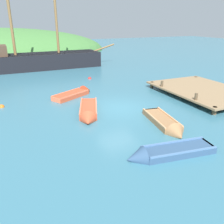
# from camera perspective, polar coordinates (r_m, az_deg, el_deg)

# --- Properties ---
(ground_plane) EXTENTS (120.00, 120.00, 0.00)m
(ground_plane) POSITION_cam_1_polar(r_m,az_deg,el_deg) (15.63, 1.42, 0.96)
(ground_plane) COLOR teal
(dock) EXTENTS (5.53, 7.59, 1.53)m
(dock) POSITION_cam_1_polar(r_m,az_deg,el_deg) (19.67, 21.01, 4.99)
(dock) COLOR #937551
(dock) RESTS_ON ground
(sailing_ship) EXTENTS (17.67, 3.91, 12.13)m
(sailing_ship) POSITION_cam_1_polar(r_m,az_deg,el_deg) (30.07, -17.85, 11.04)
(sailing_ship) COLOR black
(sailing_ship) RESTS_ON ground
(rowboat_outer_left) EXTENTS (1.62, 3.87, 1.00)m
(rowboat_outer_left) POSITION_cam_1_polar(r_m,az_deg,el_deg) (13.21, 12.90, -3.07)
(rowboat_outer_left) COLOR #9E7047
(rowboat_outer_left) RESTS_ON ground
(rowboat_center) EXTENTS (4.03, 1.52, 0.97)m
(rowboat_center) POSITION_cam_1_polar(r_m,az_deg,el_deg) (10.48, 12.47, -9.76)
(rowboat_center) COLOR #335175
(rowboat_center) RESTS_ON ground
(rowboat_near_dock) EXTENTS (2.21, 3.85, 0.97)m
(rowboat_near_dock) POSITION_cam_1_polar(r_m,az_deg,el_deg) (14.55, -5.66, -0.10)
(rowboat_near_dock) COLOR #C64C2D
(rowboat_near_dock) RESTS_ON ground
(rowboat_portside) EXTENTS (3.67, 2.68, 1.00)m
(rowboat_portside) POSITION_cam_1_polar(r_m,az_deg,el_deg) (18.50, -8.55, 4.25)
(rowboat_portside) COLOR #C64C2D
(rowboat_portside) RESTS_ON ground
(buoy_orange) EXTENTS (0.36, 0.36, 0.36)m
(buoy_orange) POSITION_cam_1_polar(r_m,az_deg,el_deg) (17.42, -24.93, 1.07)
(buoy_orange) COLOR orange
(buoy_orange) RESTS_ON ground
(buoy_red) EXTENTS (0.35, 0.35, 0.35)m
(buoy_red) POSITION_cam_1_polar(r_m,az_deg,el_deg) (23.86, -5.38, 7.95)
(buoy_red) COLOR red
(buoy_red) RESTS_ON ground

